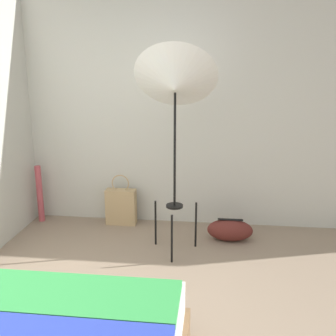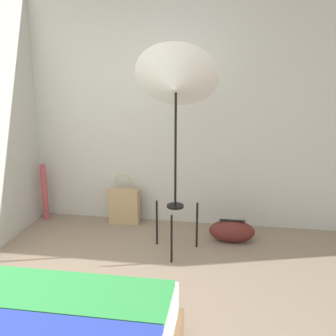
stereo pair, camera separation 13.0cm
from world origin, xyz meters
name	(u,v)px [view 1 (the left image)]	position (x,y,z in m)	size (l,w,h in m)	color
wall_back	(137,107)	(0.00, 2.35, 1.30)	(8.00, 0.05, 2.60)	beige
photo_umbrella	(175,85)	(0.49, 1.59, 1.58)	(0.75, 0.62, 1.93)	black
tote_bag	(121,206)	(-0.18, 2.18, 0.21)	(0.33, 0.13, 0.57)	tan
duffel_bag	(230,230)	(1.03, 1.89, 0.11)	(0.46, 0.22, 0.23)	#5B231E
paper_roll	(40,194)	(-1.11, 2.16, 0.33)	(0.07, 0.07, 0.65)	#BC4C56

